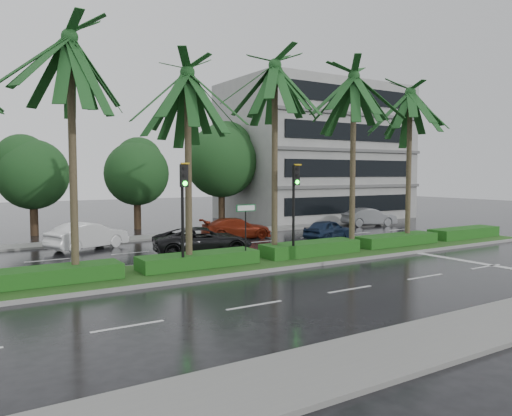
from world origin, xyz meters
TOP-DOWN VIEW (x-y plane):
  - ground at (0.00, 0.00)m, footprint 120.00×120.00m
  - near_sidewalk at (0.00, -10.20)m, footprint 40.00×2.40m
  - far_sidewalk at (0.00, 12.00)m, footprint 40.00×2.00m
  - median at (0.00, 1.00)m, footprint 36.00×4.00m
  - hedge at (0.00, 1.00)m, footprint 35.20×1.40m
  - lane_markings at (3.04, -0.43)m, footprint 34.00×13.06m
  - palm_row at (-1.25, 1.02)m, footprint 26.30×4.20m
  - signal_median_left at (-4.00, 0.30)m, footprint 0.34×0.42m
  - signal_median_right at (1.50, 0.30)m, footprint 0.34×0.42m
  - street_sign at (-1.00, 0.48)m, footprint 0.95×0.09m
  - bg_trees at (1.31, 17.59)m, footprint 32.32×5.76m
  - building at (17.00, 18.00)m, footprint 16.00×10.00m
  - car_white at (-5.51, 9.48)m, footprint 3.20×4.68m
  - car_darkgrey at (-1.01, 4.66)m, footprint 3.26×5.35m
  - car_red at (3.49, 9.06)m, footprint 2.58×4.71m
  - car_blue at (7.99, 5.57)m, footprint 2.38×3.91m
  - car_grey at (16.00, 10.05)m, footprint 2.50×4.45m

SIDE VIEW (x-z plane):
  - ground at x=0.00m, z-range 0.00..0.00m
  - lane_markings at x=3.04m, z-range 0.00..0.01m
  - near_sidewalk at x=0.00m, z-range 0.00..0.12m
  - far_sidewalk at x=0.00m, z-range 0.00..0.12m
  - median at x=0.00m, z-range 0.00..0.16m
  - hedge at x=0.00m, z-range 0.15..0.75m
  - car_blue at x=7.99m, z-range 0.00..1.24m
  - car_red at x=3.49m, z-range 0.00..1.29m
  - car_darkgrey at x=-1.01m, z-range 0.00..1.39m
  - car_grey at x=16.00m, z-range 0.00..1.39m
  - car_white at x=-5.51m, z-range 0.00..1.46m
  - street_sign at x=-1.00m, z-range 0.82..3.42m
  - signal_median_left at x=-4.00m, z-range 0.82..5.18m
  - signal_median_right at x=1.50m, z-range 0.82..5.18m
  - bg_trees at x=1.31m, z-range 0.43..8.75m
  - building at x=17.00m, z-range 0.00..12.00m
  - palm_row at x=-1.25m, z-range 3.12..12.79m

